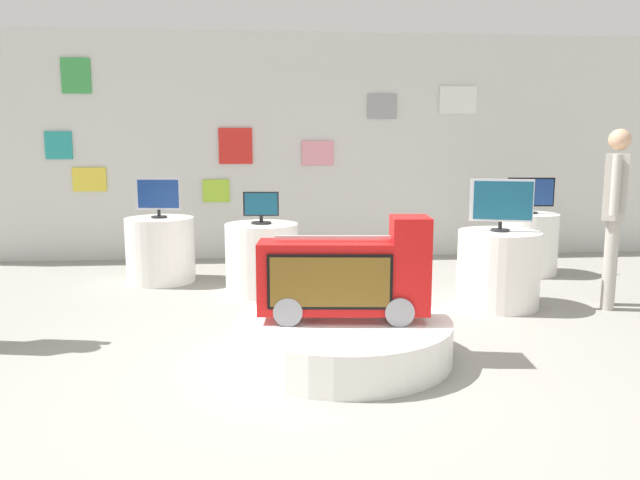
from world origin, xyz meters
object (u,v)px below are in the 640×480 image
(display_pedestal_center_rear, at_px, (498,269))
(display_pedestal_right_rear, at_px, (262,258))
(tv_on_center_rear, at_px, (502,202))
(tv_on_right_rear, at_px, (261,207))
(novelty_firetruck_tv, at_px, (347,277))
(display_pedestal_left_rear, at_px, (161,250))
(tv_on_left_rear, at_px, (158,196))
(main_display_pedestal, at_px, (343,338))
(display_pedestal_far_right, at_px, (528,244))
(tv_on_far_right, at_px, (531,194))
(shopper_browsing_rear, at_px, (615,204))

(display_pedestal_center_rear, distance_m, display_pedestal_right_rear, 2.39)
(display_pedestal_center_rear, distance_m, tv_on_center_rear, 0.64)
(tv_on_right_rear, bearing_deg, novelty_firetruck_tv, -72.97)
(display_pedestal_left_rear, distance_m, tv_on_left_rear, 0.62)
(main_display_pedestal, xyz_separation_m, novelty_firetruck_tv, (0.02, -0.01, 0.46))
(tv_on_left_rear, distance_m, tv_on_right_rear, 1.31)
(display_pedestal_right_rear, distance_m, display_pedestal_far_right, 3.27)
(novelty_firetruck_tv, relative_size, tv_on_left_rear, 2.49)
(main_display_pedestal, xyz_separation_m, display_pedestal_far_right, (2.60, 2.73, 0.22))
(display_pedestal_left_rear, relative_size, tv_on_far_right, 1.39)
(main_display_pedestal, height_order, display_pedestal_center_rear, display_pedestal_center_rear)
(tv_on_far_right, bearing_deg, display_pedestal_far_right, 96.43)
(display_pedestal_far_right, xyz_separation_m, tv_on_far_right, (0.00, -0.00, 0.60))
(display_pedestal_far_right, bearing_deg, display_pedestal_right_rear, -167.99)
(tv_on_far_right, xyz_separation_m, shopper_browsing_rear, (0.12, -1.56, 0.02))
(novelty_firetruck_tv, relative_size, tv_on_center_rear, 2.21)
(tv_on_left_rear, height_order, tv_on_far_right, tv_on_left_rear)
(tv_on_left_rear, xyz_separation_m, tv_on_center_rear, (3.43, -1.38, 0.03))
(tv_on_left_rear, bearing_deg, novelty_firetruck_tv, -56.34)
(tv_on_center_rear, height_order, tv_on_far_right, tv_on_center_rear)
(main_display_pedestal, xyz_separation_m, display_pedestal_left_rear, (-1.76, 2.67, 0.22))
(display_pedestal_far_right, height_order, tv_on_far_right, tv_on_far_right)
(display_pedestal_center_rear, height_order, shopper_browsing_rear, shopper_browsing_rear)
(display_pedestal_left_rear, bearing_deg, display_pedestal_right_rear, -28.49)
(display_pedestal_left_rear, relative_size, display_pedestal_center_rear, 0.99)
(tv_on_left_rear, bearing_deg, tv_on_far_right, 0.72)
(display_pedestal_right_rear, bearing_deg, main_display_pedestal, -73.54)
(display_pedestal_left_rear, xyz_separation_m, display_pedestal_center_rear, (3.43, -1.38, 0.00))
(display_pedestal_left_rear, xyz_separation_m, shopper_browsing_rear, (4.48, -1.51, 0.63))
(tv_on_far_right, distance_m, shopper_browsing_rear, 1.56)
(display_pedestal_left_rear, relative_size, tv_on_right_rear, 2.07)
(novelty_firetruck_tv, bearing_deg, display_pedestal_far_right, 46.73)
(tv_on_center_rear, distance_m, tv_on_right_rear, 2.40)
(tv_on_right_rear, bearing_deg, display_pedestal_far_right, 12.07)
(novelty_firetruck_tv, xyz_separation_m, tv_on_right_rear, (-0.63, 2.05, 0.30))
(novelty_firetruck_tv, bearing_deg, shopper_browsing_rear, 23.47)
(display_pedestal_center_rear, distance_m, display_pedestal_far_right, 1.71)
(tv_on_right_rear, distance_m, display_pedestal_far_right, 3.32)
(display_pedestal_far_right, bearing_deg, main_display_pedestal, -133.63)
(display_pedestal_left_rear, bearing_deg, tv_on_center_rear, -21.96)
(tv_on_left_rear, bearing_deg, shopper_browsing_rear, -18.57)
(shopper_browsing_rear, bearing_deg, display_pedestal_left_rear, 161.38)
(display_pedestal_left_rear, distance_m, tv_on_far_right, 4.40)
(display_pedestal_far_right, relative_size, shopper_browsing_rear, 0.43)
(tv_on_left_rear, bearing_deg, display_pedestal_center_rear, -21.85)
(tv_on_center_rear, xyz_separation_m, display_pedestal_right_rear, (-2.27, 0.76, -0.64))
(tv_on_center_rear, bearing_deg, tv_on_right_rear, 161.69)
(novelty_firetruck_tv, bearing_deg, tv_on_center_rear, 38.24)
(tv_on_far_right, bearing_deg, shopper_browsing_rear, -85.53)
(main_display_pedestal, relative_size, tv_on_center_rear, 2.81)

